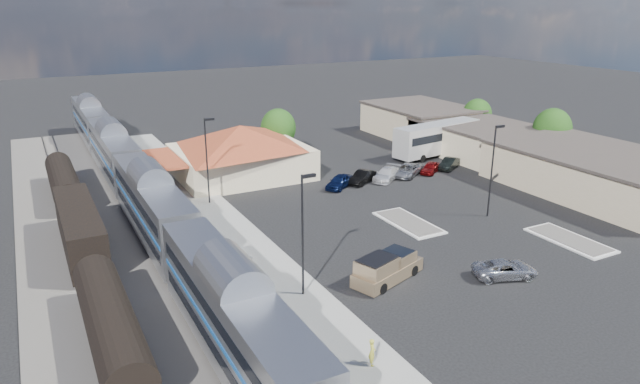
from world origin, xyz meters
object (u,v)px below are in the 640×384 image
station_depot (240,151)px  suv (505,269)px  pickup_truck (388,267)px  coach_bus (437,137)px

station_depot → suv: 35.58m
station_depot → suv: size_ratio=3.75×
station_depot → pickup_truck: 30.76m
station_depot → suv: station_depot is taller
pickup_truck → suv: (8.10, -3.81, -0.33)m
suv → pickup_truck: bearing=85.0°
pickup_truck → coach_bus: size_ratio=0.46×
station_depot → pickup_truck: size_ratio=2.80×
coach_bus → pickup_truck: bearing=126.8°
station_depot → coach_bus: (27.02, -3.06, -0.58)m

